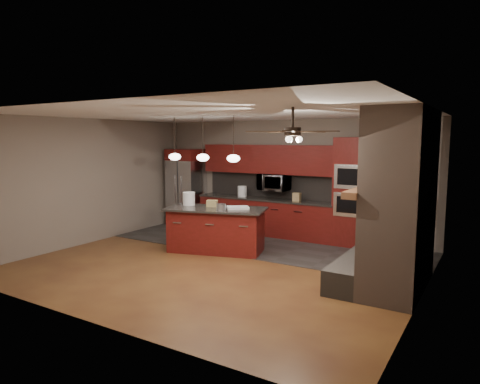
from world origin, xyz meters
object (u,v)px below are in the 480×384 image
Objects in this scene: white_bucket at (189,199)px; paint_can at (221,207)px; microwave at (274,182)px; counter_box at (297,197)px; cardboard_box at (212,203)px; kitchen_island at (216,229)px; refrigerator at (186,187)px; counter_bucket at (242,191)px; oven_tower at (354,192)px; paint_tray at (238,208)px.

white_bucket reaches higher than paint_can.
counter_box is (0.65, -0.10, -0.30)m from microwave.
white_bucket is at bearing 168.31° from cardboard_box.
kitchen_island is 11.58× the size of counter_box.
cardboard_box is at bearing -40.23° from refrigerator.
refrigerator reaches higher than counter_bucket.
oven_tower is at bearing -0.15° from counter_bucket.
kitchen_island is (2.27, -1.88, -0.57)m from refrigerator.
refrigerator is at bearing 118.63° from cardboard_box.
white_bucket reaches higher than cardboard_box.
paint_tray is (2.70, -1.72, -0.09)m from refrigerator.
cardboard_box is (0.55, 0.09, -0.07)m from white_bucket.
white_bucket is (1.56, -1.87, 0.03)m from refrigerator.
paint_tray is at bearing -136.24° from oven_tower.
microwave is 1.89m from paint_tray.
cardboard_box is 1.90m from counter_bucket.
paint_tray is at bearing -32.46° from refrigerator.
paint_tray is 2.05m from counter_bucket.
kitchen_island is 10.25× the size of cardboard_box.
oven_tower reaches higher than cardboard_box.
oven_tower is 1.15× the size of refrigerator.
counter_bucket reaches higher than cardboard_box.
oven_tower reaches higher than microwave.
paint_tray is (1.15, 0.15, -0.12)m from white_bucket.
cardboard_box is (-2.47, -1.85, -0.20)m from oven_tower.
refrigerator is at bearing 178.16° from counter_box.
oven_tower is 1.34m from counter_box.
counter_bucket is 1.52m from counter_box.
kitchen_island is 5.08× the size of paint_tray.
white_bucket reaches higher than counter_bucket.
microwave is 1.66× the size of paint_tray.
paint_tray is at bearing 58.20° from paint_can.
oven_tower reaches higher than refrigerator.
counter_box is at bearing 33.43° from paint_tray.
microwave reaches higher than counter_bucket.
refrigerator is at bearing 124.07° from kitchen_island.
cardboard_box is 1.13× the size of counter_box.
oven_tower is 3.59m from white_bucket.
white_bucket reaches higher than counter_box.
microwave is 0.91m from counter_bucket.
oven_tower is 8.43× the size of white_bucket.
microwave is 2.27m from white_bucket.
refrigerator reaches higher than white_bucket.
oven_tower is at bearing -0.55° from counter_box.
white_bucket is (-0.72, 0.01, 0.60)m from kitchen_island.
microwave is at bearing 62.43° from white_bucket.
paint_tray is (0.43, 0.16, 0.48)m from kitchen_island.
microwave is 0.72m from counter_box.
oven_tower is 12.31× the size of counter_box.
counter_bucket is (1.73, 0.08, -0.00)m from refrigerator.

